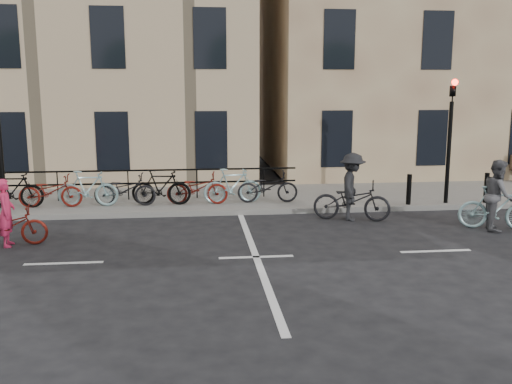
{
  "coord_description": "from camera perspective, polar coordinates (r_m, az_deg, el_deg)",
  "views": [
    {
      "loc": [
        -1.29,
        -11.64,
        3.63
      ],
      "look_at": [
        0.18,
        1.69,
        1.1
      ],
      "focal_mm": 40.0,
      "sensor_mm": 36.0,
      "label": 1
    }
  ],
  "objects": [
    {
      "name": "bollard_east",
      "position": [
        17.36,
        15.04,
        0.26
      ],
      "size": [
        0.14,
        0.14,
        0.9
      ],
      "primitive_type": "cylinder",
      "color": "black",
      "rests_on": "sidewalk"
    },
    {
      "name": "cyclist_grey",
      "position": [
        15.62,
        22.98,
        -0.89
      ],
      "size": [
        1.92,
        1.14,
        1.79
      ],
      "rotation": [
        0.0,
        0.0,
        1.21
      ],
      "color": "#8AB2B5",
      "rests_on": "ground"
    },
    {
      "name": "parked_bikes",
      "position": [
        17.06,
        -12.97,
        0.32
      ],
      "size": [
        10.4,
        1.23,
        1.05
      ],
      "color": "black",
      "rests_on": "sidewalk"
    },
    {
      "name": "bollard_west",
      "position": [
        18.37,
        22.04,
        0.4
      ],
      "size": [
        0.14,
        0.14,
        0.9
      ],
      "primitive_type": "cylinder",
      "color": "black",
      "rests_on": "sidewalk"
    },
    {
      "name": "traffic_light",
      "position": [
        17.69,
        18.87,
        6.3
      ],
      "size": [
        0.18,
        0.3,
        3.9
      ],
      "color": "black",
      "rests_on": "sidewalk"
    },
    {
      "name": "building_east",
      "position": [
        26.82,
        16.92,
        15.62
      ],
      "size": [
        14.0,
        10.0,
        12.0
      ],
      "primitive_type": "cube",
      "color": "#9C7F5E",
      "rests_on": "sidewalk"
    },
    {
      "name": "cyclist_dark",
      "position": [
        15.61,
        9.57,
        -0.2
      ],
      "size": [
        2.19,
        1.34,
        1.84
      ],
      "rotation": [
        0.0,
        0.0,
        1.26
      ],
      "color": "black",
      "rests_on": "ground"
    },
    {
      "name": "cyclist_pink",
      "position": [
        14.15,
        -23.64,
        -2.85
      ],
      "size": [
        1.81,
        0.83,
        1.56
      ],
      "rotation": [
        0.0,
        0.0,
        1.7
      ],
      "color": "maroon",
      "rests_on": "ground"
    },
    {
      "name": "ground",
      "position": [
        12.26,
        0.02,
        -6.54
      ],
      "size": [
        120.0,
        120.0,
        0.0
      ],
      "primitive_type": "plane",
      "color": "black",
      "rests_on": "ground"
    },
    {
      "name": "sidewalk",
      "position": [
        18.2,
        -14.75,
        -0.94
      ],
      "size": [
        46.0,
        4.0,
        0.15
      ],
      "primitive_type": "cube",
      "color": "slate",
      "rests_on": "ground"
    }
  ]
}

